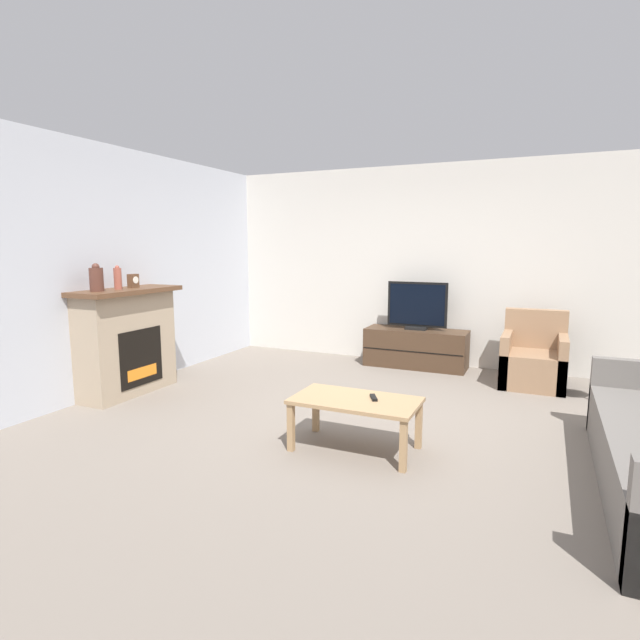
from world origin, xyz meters
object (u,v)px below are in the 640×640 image
(remote, at_px, (374,398))
(mantel_clock, at_px, (133,281))
(mantel_vase_left, at_px, (96,279))
(coffee_table, at_px, (355,406))
(tv, at_px, (417,307))
(tv_stand, at_px, (416,348))
(fireplace, at_px, (127,341))
(armchair, at_px, (533,361))
(mantel_vase_centre_left, at_px, (118,278))

(remote, bearing_deg, mantel_clock, 143.12)
(mantel_vase_left, xyz_separation_m, coffee_table, (2.81, -0.05, -0.93))
(mantel_vase_left, distance_m, mantel_clock, 0.49)
(tv, bearing_deg, tv_stand, 90.00)
(fireplace, xyz_separation_m, coffee_table, (2.83, -0.42, -0.23))
(fireplace, height_order, remote, fireplace)
(coffee_table, bearing_deg, mantel_clock, 169.05)
(mantel_clock, distance_m, remote, 3.09)
(fireplace, relative_size, coffee_table, 1.23)
(mantel_clock, xyz_separation_m, armchair, (4.05, 2.08, -0.96))
(mantel_clock, xyz_separation_m, tv, (2.59, 2.39, -0.43))
(tv_stand, bearing_deg, mantel_vase_left, -131.96)
(mantel_vase_left, distance_m, armchair, 4.91)
(mantel_vase_left, relative_size, coffee_table, 0.29)
(mantel_clock, relative_size, coffee_table, 0.15)
(tv_stand, relative_size, coffee_table, 1.35)
(coffee_table, bearing_deg, tv_stand, 94.29)
(mantel_vase_centre_left, distance_m, mantel_clock, 0.22)
(tv, relative_size, armchair, 0.92)
(mantel_clock, bearing_deg, mantel_vase_centre_left, -90.20)
(mantel_vase_left, xyz_separation_m, mantel_vase_centre_left, (0.00, 0.28, -0.01))
(mantel_clock, bearing_deg, armchair, 27.21)
(armchair, bearing_deg, tv_stand, 168.16)
(tv_stand, relative_size, armchair, 1.55)
(coffee_table, bearing_deg, mantel_vase_left, 178.90)
(fireplace, bearing_deg, mantel_vase_centre_left, -79.57)
(armchair, bearing_deg, fireplace, -151.55)
(mantel_vase_left, distance_m, remote, 3.06)
(mantel_vase_left, xyz_separation_m, remote, (2.94, 0.01, -0.86))
(tv, bearing_deg, mantel_vase_left, -131.98)
(fireplace, distance_m, mantel_vase_centre_left, 0.70)
(fireplace, bearing_deg, coffee_table, -8.48)
(mantel_vase_centre_left, distance_m, remote, 3.07)
(mantel_vase_centre_left, height_order, armchair, mantel_vase_centre_left)
(tv_stand, bearing_deg, tv, -90.00)
(armchair, height_order, remote, armchair)
(fireplace, xyz_separation_m, armchair, (4.07, 2.21, -0.31))
(mantel_vase_left, xyz_separation_m, mantel_clock, (0.00, 0.49, -0.05))
(mantel_vase_centre_left, height_order, tv_stand, mantel_vase_centre_left)
(remote, bearing_deg, tv_stand, 69.40)
(fireplace, height_order, mantel_vase_centre_left, mantel_vase_centre_left)
(mantel_clock, height_order, tv, mantel_clock)
(coffee_table, height_order, remote, remote)
(mantel_clock, height_order, coffee_table, mantel_clock)
(mantel_vase_centre_left, xyz_separation_m, remote, (2.94, -0.27, -0.85))
(mantel_clock, bearing_deg, remote, -9.34)
(armchair, bearing_deg, mantel_vase_centre_left, -150.45)
(tv_stand, height_order, coffee_table, tv_stand)
(tv, xyz_separation_m, coffee_table, (0.22, -2.93, -0.44))
(fireplace, relative_size, mantel_clock, 8.16)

